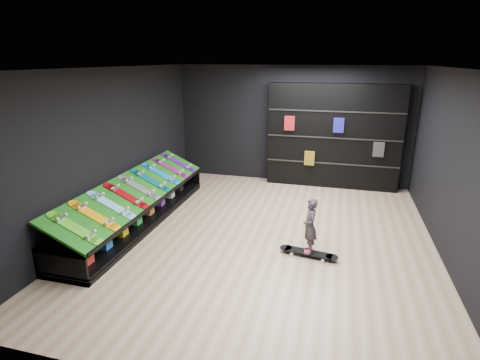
% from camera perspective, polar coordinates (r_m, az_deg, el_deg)
% --- Properties ---
extents(floor, '(6.00, 7.00, 0.01)m').
position_cam_1_polar(floor, '(7.03, 3.56, -8.60)').
color(floor, tan).
rests_on(floor, ground).
extents(ceiling, '(6.00, 7.00, 0.01)m').
position_cam_1_polar(ceiling, '(6.29, 4.11, 16.66)').
color(ceiling, white).
rests_on(ceiling, ground).
extents(wall_back, '(6.00, 0.02, 3.00)m').
position_cam_1_polar(wall_back, '(9.88, 7.82, 8.28)').
color(wall_back, black).
rests_on(wall_back, ground).
extents(wall_front, '(6.00, 0.02, 3.00)m').
position_cam_1_polar(wall_front, '(3.36, -8.17, -11.52)').
color(wall_front, black).
rests_on(wall_front, ground).
extents(wall_left, '(0.02, 7.00, 3.00)m').
position_cam_1_polar(wall_left, '(7.64, -18.91, 4.61)').
color(wall_left, black).
rests_on(wall_left, ground).
extents(wall_right, '(0.02, 7.00, 3.00)m').
position_cam_1_polar(wall_right, '(6.64, 30.13, 1.19)').
color(wall_right, black).
rests_on(wall_right, ground).
extents(display_rack, '(0.90, 4.50, 0.50)m').
position_cam_1_polar(display_rack, '(7.78, -15.20, -4.50)').
color(display_rack, black).
rests_on(display_rack, ground).
extents(turf_ramp, '(0.92, 4.50, 0.46)m').
position_cam_1_polar(turf_ramp, '(7.59, -15.15, -1.32)').
color(turf_ramp, '#11550D').
rests_on(turf_ramp, display_rack).
extents(back_shelving, '(3.23, 0.38, 2.58)m').
position_cam_1_polar(back_shelving, '(9.67, 14.03, 6.44)').
color(back_shelving, black).
rests_on(back_shelving, ground).
extents(floor_skateboard, '(1.00, 0.37, 0.09)m').
position_cam_1_polar(floor_skateboard, '(6.45, 10.36, -11.03)').
color(floor_skateboard, black).
rests_on(floor_skateboard, ground).
extents(child, '(0.20, 0.25, 0.56)m').
position_cam_1_polar(child, '(6.30, 10.52, -8.44)').
color(child, black).
rests_on(child, floor_skateboard).
extents(display_board_0, '(0.93, 0.22, 0.50)m').
position_cam_1_polar(display_board_0, '(6.13, -23.83, -6.73)').
color(display_board_0, green).
rests_on(display_board_0, turf_ramp).
extents(display_board_1, '(0.93, 0.22, 0.50)m').
position_cam_1_polar(display_board_1, '(6.47, -21.27, -5.11)').
color(display_board_1, yellow).
rests_on(display_board_1, turf_ramp).
extents(display_board_2, '(0.93, 0.22, 0.50)m').
position_cam_1_polar(display_board_2, '(6.83, -18.98, -3.65)').
color(display_board_2, '#0CB2E5').
rests_on(display_board_2, turf_ramp).
extents(display_board_3, '(0.93, 0.22, 0.50)m').
position_cam_1_polar(display_board_3, '(7.20, -16.93, -2.33)').
color(display_board_3, red).
rests_on(display_board_3, turf_ramp).
extents(display_board_4, '(0.93, 0.22, 0.50)m').
position_cam_1_polar(display_board_4, '(7.58, -15.09, -1.14)').
color(display_board_4, black).
rests_on(display_board_4, turf_ramp).
extents(display_board_5, '(0.93, 0.22, 0.50)m').
position_cam_1_polar(display_board_5, '(7.97, -13.42, -0.06)').
color(display_board_5, '#0C8C99').
rests_on(display_board_5, turf_ramp).
extents(display_board_6, '(0.93, 0.22, 0.50)m').
position_cam_1_polar(display_board_6, '(8.37, -11.92, 0.91)').
color(display_board_6, blue).
rests_on(display_board_6, turf_ramp).
extents(display_board_7, '(0.93, 0.22, 0.50)m').
position_cam_1_polar(display_board_7, '(8.78, -10.55, 1.80)').
color(display_board_7, '#2626BF').
rests_on(display_board_7, turf_ramp).
extents(display_board_8, '(0.93, 0.22, 0.50)m').
position_cam_1_polar(display_board_8, '(9.19, -9.30, 2.60)').
color(display_board_8, purple).
rests_on(display_board_8, turf_ramp).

